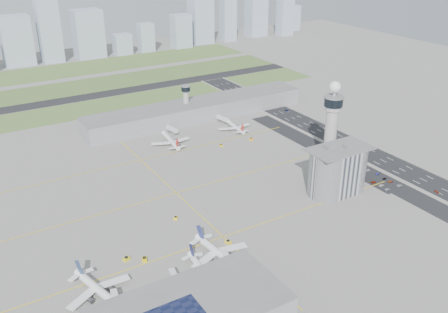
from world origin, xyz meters
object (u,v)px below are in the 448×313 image
car_lot_10 (367,170)px  car_lot_1 (382,185)px  car_lot_3 (363,177)px  tug_1 (144,259)px  jet_bridge_far_0 (167,128)px  car_lot_8 (385,178)px  secondary_tower (186,100)px  car_lot_9 (378,174)px  airplane_near_b (204,269)px  airplane_far_a (170,138)px  car_lot_6 (400,185)px  car_hw_2 (287,110)px  tug_2 (228,242)px  car_lot_0 (387,189)px  admin_building (337,170)px  car_hw_0 (437,192)px  car_lot_7 (391,181)px  airplane_near_a (99,287)px  car_hw_1 (342,140)px  car_hw_4 (240,96)px  tug_0 (126,258)px  airplane_far_b (234,124)px  car_lot_5 (349,169)px  control_tower (332,122)px  tug_3 (176,218)px  tug_4 (221,145)px  jet_bridge_near_2 (233,270)px  airplane_near_c (220,251)px  jet_bridge_near_1 (180,290)px  car_lot_11 (359,165)px  car_lot_4 (358,174)px  jet_bridge_near_0 (119,313)px  jet_bridge_far_1 (217,118)px  tug_5 (251,139)px  car_lot_2 (374,182)px

car_lot_10 → car_lot_1: bearing=162.0°
car_lot_3 → tug_1: bearing=91.9°
tug_1 → car_lot_1: tug_1 is taller
jet_bridge_far_0 → car_lot_8: 183.42m
secondary_tower → car_lot_9: bearing=-69.3°
airplane_near_b → airplane_far_a: size_ratio=0.91×
car_lot_6 → car_hw_2: car_lot_6 is taller
tug_2 → car_lot_0: tug_2 is taller
admin_building → car_hw_2: size_ratio=9.94×
car_hw_0 → car_lot_7: bearing=126.0°
airplane_near_a → car_hw_1: bearing=95.0°
airplane_near_b → car_hw_4: airplane_near_b is taller
jet_bridge_far_0 → tug_0: size_ratio=3.90×
airplane_far_b → tug_2: (-94.81, -143.63, -3.95)m
secondary_tower → car_lot_5: 163.34m
control_tower → car_lot_5: size_ratio=19.55×
tug_3 → car_hw_4: bearing=79.7°
airplane_far_a → tug_2: 146.95m
tug_4 → jet_bridge_near_2: bearing=-112.3°
tug_0 → car_lot_1: bearing=-114.7°
airplane_far_a → car_hw_0: airplane_far_a is taller
airplane_near_c → car_hw_1: bearing=110.8°
airplane_far_a → car_lot_9: size_ratio=10.98×
car_lot_5 → car_lot_6: size_ratio=0.71×
airplane_far_b → car_hw_1: airplane_far_b is taller
car_lot_5 → car_hw_1: 54.47m
airplane_far_a → car_hw_0: (114.87, -164.92, -4.76)m
jet_bridge_near_1 → car_hw_2: bearing=-38.5°
airplane_far_b → car_lot_7: 145.00m
airplane_far_b → car_lot_1: bearing=-162.3°
airplane_far_a → car_hw_0: size_ratio=11.54×
airplane_near_b → car_hw_4: bearing=148.5°
tug_2 → car_lot_3: size_ratio=0.81×
tug_1 → car_lot_6: (180.01, -12.78, -0.39)m
car_lot_0 → car_lot_7: car_lot_0 is taller
admin_building → airplane_near_b: size_ratio=1.22×
tug_3 → car_lot_11: (147.62, -4.22, -0.34)m
jet_bridge_near_1 → car_lot_4: 172.39m
tug_4 → jet_bridge_near_0: bearing=-127.7°
jet_bridge_far_1 → car_lot_10: 149.41m
tug_2 → tug_5: size_ratio=1.05×
jet_bridge_near_0 → car_lot_8: 208.47m
control_tower → airplane_near_a: (-187.67, -50.18, -29.50)m
car_lot_8 → car_hw_1: bearing=-25.1°
car_lot_0 → tug_1: bearing=95.4°
jet_bridge_near_1 → tug_2: 48.69m
airplane_far_a → tug_0: airplane_far_a is taller
car_lot_5 → car_lot_8: size_ratio=1.01×
car_lot_2 → car_hw_4: bearing=-2.7°
car_lot_1 → car_hw_0: bearing=-129.9°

